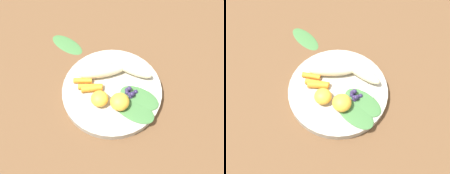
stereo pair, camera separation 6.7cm
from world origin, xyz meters
The scene contains 14 objects.
ground_plane centered at (0.00, 0.00, 0.00)m, with size 2.40×2.40×0.00m, color brown.
bowl centered at (0.00, 0.00, 0.01)m, with size 0.26×0.26×0.02m, color #B2AD9E.
banana_peeled_left centered at (-0.04, -0.03, 0.04)m, with size 0.13×0.03×0.03m, color beige.
banana_peeled_right centered at (-0.07, 0.04, 0.04)m, with size 0.13×0.03×0.03m, color beige.
orange_segment_near centered at (0.04, 0.03, 0.04)m, with size 0.05×0.05×0.04m, color #F4A833.
orange_segment_far centered at (0.04, -0.02, 0.04)m, with size 0.04×0.04×0.03m, color #F4A833.
carrot_front centered at (-0.01, -0.08, 0.03)m, with size 0.01×0.01×0.05m, color orange.
carrot_mid_left centered at (0.01, -0.06, 0.03)m, with size 0.02×0.02×0.06m, color orange.
carrot_mid_right centered at (0.01, -0.05, 0.03)m, with size 0.02×0.02×0.05m, color orange.
blueberry_pile centered at (0.01, 0.05, 0.03)m, with size 0.03×0.03×0.02m.
coconut_shred_patch centered at (-0.01, 0.07, 0.02)m, with size 0.04×0.04×0.00m, color white.
kale_leaf_left centered at (0.05, 0.06, 0.03)m, with size 0.12×0.06×0.01m, color #3D7038.
kale_leaf_right centered at (0.01, 0.07, 0.03)m, with size 0.11×0.06×0.01m, color #3D7038.
kale_leaf_stray centered at (-0.14, -0.17, 0.00)m, with size 0.11×0.05×0.01m, color #3D7038.
Camera 2 is at (0.32, 0.13, 0.61)m, focal length 41.75 mm.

